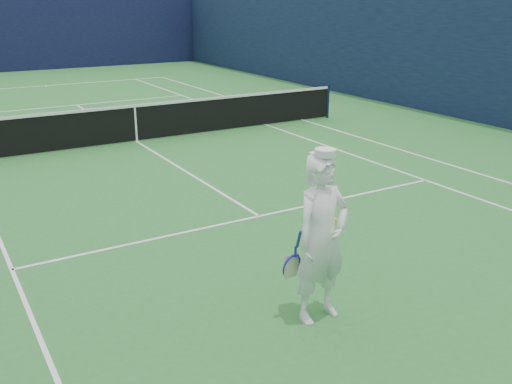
{
  "coord_description": "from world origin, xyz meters",
  "views": [
    {
      "loc": [
        -4.85,
        -14.47,
        3.68
      ],
      "look_at": [
        -1.09,
        -8.13,
        1.16
      ],
      "focal_mm": 40.0,
      "sensor_mm": 36.0,
      "label": 1
    }
  ],
  "objects": [
    {
      "name": "court_markings",
      "position": [
        0.0,
        0.0,
        0.0
      ],
      "size": [
        11.03,
        23.83,
        0.01
      ],
      "color": "white",
      "rests_on": "ground"
    },
    {
      "name": "tennis_net",
      "position": [
        0.0,
        0.0,
        0.55
      ],
      "size": [
        12.88,
        0.09,
        1.07
      ],
      "color": "#141E4C",
      "rests_on": "ground"
    },
    {
      "name": "ground",
      "position": [
        0.0,
        0.0,
        0.0
      ],
      "size": [
        80.0,
        80.0,
        0.0
      ],
      "primitive_type": "plane",
      "color": "#2B722F",
      "rests_on": "ground"
    },
    {
      "name": "tennis_player",
      "position": [
        -1.09,
        -9.63,
        1.03
      ],
      "size": [
        0.84,
        0.55,
        2.1
      ],
      "rotation": [
        0.0,
        0.0,
        0.08
      ],
      "color": "white",
      "rests_on": "ground"
    },
    {
      "name": "windscreen_fence",
      "position": [
        0.0,
        0.0,
        2.0
      ],
      "size": [
        20.12,
        36.12,
        4.0
      ],
      "color": "#0E1234",
      "rests_on": "ground"
    }
  ]
}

